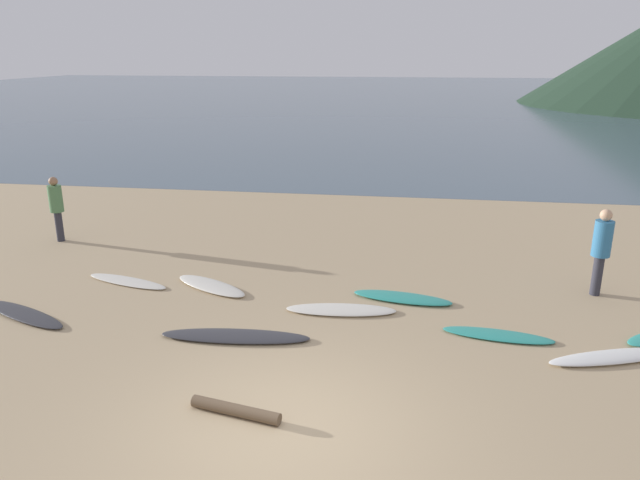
{
  "coord_description": "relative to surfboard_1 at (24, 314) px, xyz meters",
  "views": [
    {
      "loc": [
        1.5,
        -6.63,
        4.83
      ],
      "look_at": [
        -0.48,
        6.56,
        0.6
      ],
      "focal_mm": 33.49,
      "sensor_mm": 36.0,
      "label": 1
    }
  ],
  "objects": [
    {
      "name": "ground_plane",
      "position": [
        5.64,
        7.17,
        -0.14
      ],
      "size": [
        120.0,
        120.0,
        0.2
      ],
      "primitive_type": "cube",
      "color": "tan",
      "rests_on": "ground"
    },
    {
      "name": "ocean_water",
      "position": [
        5.64,
        60.85,
        -0.04
      ],
      "size": [
        140.0,
        100.0,
        0.01
      ],
      "primitive_type": "cube",
      "color": "#475B6B",
      "rests_on": "ground"
    },
    {
      "name": "surfboard_1",
      "position": [
        0.0,
        0.0,
        0.0
      ],
      "size": [
        2.29,
        1.36,
        0.08
      ],
      "primitive_type": "ellipsoid",
      "rotation": [
        0.0,
        0.0,
        -0.42
      ],
      "color": "#333338",
      "rests_on": "ground"
    },
    {
      "name": "surfboard_2",
      "position": [
        1.17,
        1.93,
        -0.01
      ],
      "size": [
        2.11,
        1.01,
        0.06
      ],
      "primitive_type": "ellipsoid",
      "rotation": [
        0.0,
        0.0,
        -0.28
      ],
      "color": "silver",
      "rests_on": "ground"
    },
    {
      "name": "surfboard_3",
      "position": [
        3.07,
        1.91,
        0.0
      ],
      "size": [
        1.97,
        1.45,
        0.09
      ],
      "primitive_type": "ellipsoid",
      "rotation": [
        0.0,
        0.0,
        -0.51
      ],
      "color": "silver",
      "rests_on": "ground"
    },
    {
      "name": "surfboard_4",
      "position": [
        4.26,
        -0.3,
        0.0
      ],
      "size": [
        2.68,
        0.75,
        0.09
      ],
      "primitive_type": "ellipsoid",
      "rotation": [
        0.0,
        0.0,
        0.07
      ],
      "color": "#333338",
      "rests_on": "ground"
    },
    {
      "name": "surfboard_5",
      "position": [
        5.97,
        1.11,
        -0.0
      ],
      "size": [
        2.18,
        0.78,
        0.08
      ],
      "primitive_type": "ellipsoid",
      "rotation": [
        0.0,
        0.0,
        0.09
      ],
      "color": "silver",
      "rests_on": "ground"
    },
    {
      "name": "surfboard_6",
      "position": [
        7.13,
        1.87,
        0.01
      ],
      "size": [
        2.08,
        0.88,
        0.09
      ],
      "primitive_type": "ellipsoid",
      "rotation": [
        0.0,
        0.0,
        -0.16
      ],
      "color": "teal",
      "rests_on": "ground"
    },
    {
      "name": "surfboard_7",
      "position": [
        8.84,
        0.45,
        -0.01
      ],
      "size": [
        1.97,
        0.73,
        0.07
      ],
      "primitive_type": "ellipsoid",
      "rotation": [
        0.0,
        0.0,
        -0.13
      ],
      "color": "teal",
      "rests_on": "ground"
    },
    {
      "name": "surfboard_8",
      "position": [
        10.61,
        -0.1,
        0.01
      ],
      "size": [
        2.35,
        1.2,
        0.09
      ],
      "primitive_type": "ellipsoid",
      "rotation": [
        0.0,
        0.0,
        0.34
      ],
      "color": "white",
      "rests_on": "ground"
    },
    {
      "name": "person_1",
      "position": [
        -1.94,
        4.5,
        0.98
      ],
      "size": [
        0.35,
        0.35,
        1.73
      ],
      "rotation": [
        0.0,
        0.0,
        6.17
      ],
      "color": "#2D2D38",
      "rests_on": "ground"
    },
    {
      "name": "person_2",
      "position": [
        11.09,
        2.74,
        1.04
      ],
      "size": [
        0.37,
        0.37,
        1.83
      ],
      "rotation": [
        0.0,
        0.0,
        5.98
      ],
      "color": "#2D2D38",
      "rests_on": "ground"
    },
    {
      "name": "driftwood_log",
      "position": [
        4.92,
        -2.55,
        0.04
      ],
      "size": [
        1.34,
        0.45,
        0.17
      ],
      "primitive_type": "cylinder",
      "rotation": [
        0.0,
        1.57,
        -0.21
      ],
      "color": "brown",
      "rests_on": "ground"
    }
  ]
}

